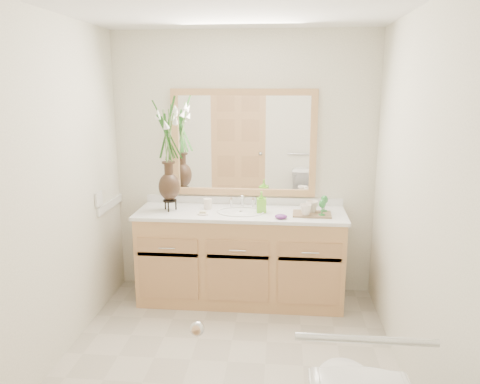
# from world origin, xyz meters

# --- Properties ---
(floor) EXTENTS (2.60, 2.60, 0.00)m
(floor) POSITION_xyz_m (0.00, 0.00, 0.00)
(floor) COLOR beige
(floor) RESTS_ON ground
(ceiling) EXTENTS (2.40, 2.60, 0.02)m
(ceiling) POSITION_xyz_m (0.00, 0.00, 2.40)
(ceiling) COLOR white
(ceiling) RESTS_ON wall_back
(wall_back) EXTENTS (2.40, 0.02, 2.40)m
(wall_back) POSITION_xyz_m (0.00, 1.30, 1.20)
(wall_back) COLOR white
(wall_back) RESTS_ON floor
(wall_front) EXTENTS (2.40, 0.02, 2.40)m
(wall_front) POSITION_xyz_m (0.00, -1.30, 1.20)
(wall_front) COLOR white
(wall_front) RESTS_ON floor
(wall_left) EXTENTS (0.02, 2.60, 2.40)m
(wall_left) POSITION_xyz_m (-1.20, 0.00, 1.20)
(wall_left) COLOR white
(wall_left) RESTS_ON floor
(wall_right) EXTENTS (0.02, 2.60, 2.40)m
(wall_right) POSITION_xyz_m (1.20, 0.00, 1.20)
(wall_right) COLOR white
(wall_right) RESTS_ON floor
(vanity) EXTENTS (1.80, 0.55, 0.80)m
(vanity) POSITION_xyz_m (0.00, 1.01, 0.40)
(vanity) COLOR tan
(vanity) RESTS_ON floor
(counter) EXTENTS (1.84, 0.57, 0.03)m
(counter) POSITION_xyz_m (0.00, 1.01, 0.82)
(counter) COLOR white
(counter) RESTS_ON vanity
(sink) EXTENTS (0.38, 0.34, 0.23)m
(sink) POSITION_xyz_m (0.00, 1.00, 0.78)
(sink) COLOR white
(sink) RESTS_ON counter
(mirror) EXTENTS (1.32, 0.04, 0.97)m
(mirror) POSITION_xyz_m (0.00, 1.28, 1.41)
(mirror) COLOR white
(mirror) RESTS_ON wall_back
(switch_plate) EXTENTS (0.02, 0.12, 0.12)m
(switch_plate) POSITION_xyz_m (-1.19, 0.76, 0.98)
(switch_plate) COLOR white
(switch_plate) RESTS_ON wall_left
(door) EXTENTS (0.80, 0.03, 2.00)m
(door) POSITION_xyz_m (-0.30, -1.29, 1.00)
(door) COLOR tan
(door) RESTS_ON floor
(grab_bar) EXTENTS (0.55, 0.03, 0.03)m
(grab_bar) POSITION_xyz_m (0.70, -1.27, 0.95)
(grab_bar) COLOR silver
(grab_bar) RESTS_ON wall_front
(flower_vase) EXTENTS (0.22, 0.22, 0.91)m
(flower_vase) POSITION_xyz_m (-0.63, 1.00, 1.45)
(flower_vase) COLOR black
(flower_vase) RESTS_ON counter
(tumbler) EXTENTS (0.07, 0.07, 0.09)m
(tumbler) POSITION_xyz_m (-0.31, 1.09, 0.88)
(tumbler) COLOR silver
(tumbler) RESTS_ON counter
(soap_dish) EXTENTS (0.09, 0.09, 0.03)m
(soap_dish) POSITION_xyz_m (-0.32, 0.89, 0.84)
(soap_dish) COLOR silver
(soap_dish) RESTS_ON counter
(soap_bottle) EXTENTS (0.09, 0.09, 0.17)m
(soap_bottle) POSITION_xyz_m (0.18, 1.02, 0.91)
(soap_bottle) COLOR #75D331
(soap_bottle) RESTS_ON counter
(purple_dish) EXTENTS (0.12, 0.11, 0.04)m
(purple_dish) POSITION_xyz_m (0.35, 0.82, 0.85)
(purple_dish) COLOR #5E2570
(purple_dish) RESTS_ON counter
(tray) EXTENTS (0.33, 0.23, 0.02)m
(tray) POSITION_xyz_m (0.62, 0.96, 0.84)
(tray) COLOR brown
(tray) RESTS_ON counter
(mug_left) EXTENTS (0.12, 0.12, 0.10)m
(mug_left) POSITION_xyz_m (0.56, 0.90, 0.89)
(mug_left) COLOR silver
(mug_left) RESTS_ON tray
(mug_right) EXTENTS (0.12, 0.11, 0.10)m
(mug_right) POSITION_xyz_m (0.62, 1.00, 0.90)
(mug_right) COLOR silver
(mug_right) RESTS_ON tray
(goblet_front) EXTENTS (0.06, 0.06, 0.14)m
(goblet_front) POSITION_xyz_m (0.70, 0.91, 0.94)
(goblet_front) COLOR #287932
(goblet_front) RESTS_ON tray
(goblet_back) EXTENTS (0.06, 0.06, 0.14)m
(goblet_back) POSITION_xyz_m (0.73, 1.04, 0.94)
(goblet_back) COLOR #287932
(goblet_back) RESTS_ON tray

